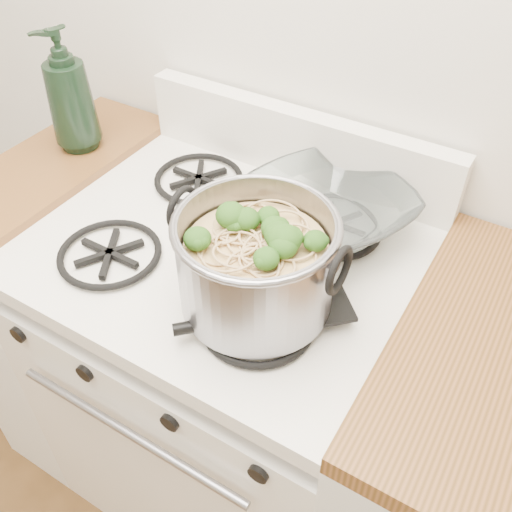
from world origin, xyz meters
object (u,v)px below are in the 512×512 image
object	(u,v)px
stock_pot	(256,265)
spatula	(319,304)
bottle	(68,90)
glass_bowl	(327,217)
gas_range	(230,381)

from	to	relation	value
stock_pot	spatula	world-z (taller)	stock_pot
stock_pot	spatula	bearing A→B (deg)	20.89
spatula	bottle	bearing A→B (deg)	-148.63
glass_bowl	bottle	world-z (taller)	bottle
gas_range	spatula	size ratio (longest dim) A/B	2.98
spatula	glass_bowl	distance (m)	0.24
stock_pot	glass_bowl	bearing A→B (deg)	87.56
gas_range	stock_pot	distance (m)	0.60
stock_pot	spatula	xyz separation A→B (m)	(0.10, 0.04, -0.07)
glass_bowl	bottle	bearing A→B (deg)	-176.94
gas_range	bottle	xyz separation A→B (m)	(-0.49, 0.11, 0.63)
spatula	glass_bowl	size ratio (longest dim) A/B	2.42
gas_range	glass_bowl	bearing A→B (deg)	42.70
gas_range	spatula	world-z (taller)	spatula
gas_range	spatula	distance (m)	0.56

